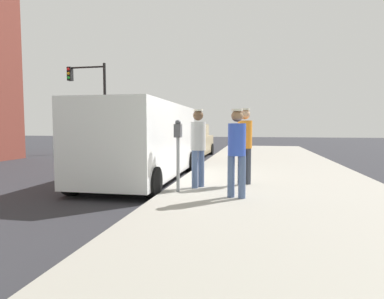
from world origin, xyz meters
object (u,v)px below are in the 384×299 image
object	(u,v)px
parking_meter_near	(178,143)
parked_sedan_ahead	(190,142)
parked_van	(142,140)
traffic_light_corner	(91,93)
pedestrian_in_gray	(198,143)
pedestrian_in_blue	(237,147)
pedestrian_in_orange	(245,141)

from	to	relation	value
parking_meter_near	parked_sedan_ahead	bearing A→B (deg)	100.18
parked_van	parked_sedan_ahead	world-z (taller)	parked_van
parking_meter_near	traffic_light_corner	world-z (taller)	traffic_light_corner
traffic_light_corner	parked_van	bearing A→B (deg)	-54.09
parked_van	parking_meter_near	bearing A→B (deg)	-52.26
pedestrian_in_gray	parked_sedan_ahead	distance (m)	8.74
parking_meter_near	traffic_light_corner	xyz separation A→B (m)	(-7.86, 10.73, 2.34)
parked_sedan_ahead	pedestrian_in_gray	bearing A→B (deg)	-77.04
parked_van	traffic_light_corner	xyz separation A→B (m)	(-6.36, 8.79, 2.36)
pedestrian_in_blue	traffic_light_corner	bearing A→B (deg)	129.47
pedestrian_in_blue	parked_van	xyz separation A→B (m)	(-2.74, 2.27, 0.02)
parked_van	parked_sedan_ahead	size ratio (longest dim) A/B	1.18
pedestrian_in_gray	pedestrian_in_blue	bearing A→B (deg)	-44.05
traffic_light_corner	pedestrian_in_gray	bearing A→B (deg)	-51.16
parking_meter_near	pedestrian_in_gray	world-z (taller)	pedestrian_in_gray
parking_meter_near	pedestrian_in_blue	distance (m)	1.29
pedestrian_in_blue	parked_van	bearing A→B (deg)	140.38
pedestrian_in_blue	pedestrian_in_orange	world-z (taller)	pedestrian_in_orange
parked_sedan_ahead	traffic_light_corner	bearing A→B (deg)	164.99
pedestrian_in_gray	parked_van	world-z (taller)	parked_van
pedestrian_in_gray	parked_van	size ratio (longest dim) A/B	0.34
parking_meter_near	parked_sedan_ahead	xyz separation A→B (m)	(-1.63, 9.05, -0.43)
pedestrian_in_orange	traffic_light_corner	world-z (taller)	traffic_light_corner
parked_van	parked_sedan_ahead	bearing A→B (deg)	91.02
parking_meter_near	parked_sedan_ahead	world-z (taller)	parking_meter_near
pedestrian_in_gray	parked_sedan_ahead	world-z (taller)	pedestrian_in_gray
parked_van	pedestrian_in_gray	bearing A→B (deg)	-37.17
pedestrian_in_gray	traffic_light_corner	bearing A→B (deg)	128.84
parking_meter_near	traffic_light_corner	bearing A→B (deg)	126.25
pedestrian_in_orange	parked_van	xyz separation A→B (m)	(-2.85, 0.83, -0.04)
pedestrian_in_blue	pedestrian_in_gray	size ratio (longest dim) A/B	0.97
pedestrian_in_orange	parked_sedan_ahead	world-z (taller)	pedestrian_in_orange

